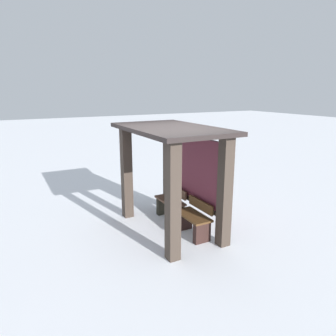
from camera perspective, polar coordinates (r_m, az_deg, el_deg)
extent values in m
plane|color=silver|center=(6.87, 0.44, -11.10)|extent=(60.00, 60.00, 0.00)
cube|color=#382D25|center=(7.23, -7.61, -0.93)|extent=(0.22, 0.22, 2.13)
cube|color=#382D25|center=(5.32, 0.90, -6.36)|extent=(0.22, 0.22, 2.13)
cube|color=#382D25|center=(7.68, 0.16, 0.08)|extent=(0.22, 0.22, 2.13)
cube|color=#382D25|center=(5.91, 10.38, -4.48)|extent=(0.22, 0.22, 2.13)
cube|color=black|center=(6.26, 0.48, 7.20)|extent=(2.70, 1.61, 0.08)
cube|color=maroon|center=(6.70, 4.64, 0.10)|extent=(1.98, 0.08, 1.36)
cube|color=#382D25|center=(6.90, 4.38, -5.87)|extent=(1.98, 0.06, 0.08)
cube|color=brown|center=(7.20, 0.37, -6.00)|extent=(0.88, 0.38, 0.05)
cube|color=brown|center=(7.21, 1.55, -4.27)|extent=(0.83, 0.04, 0.20)
cube|color=black|center=(7.02, 1.70, -8.64)|extent=(0.12, 0.32, 0.43)
cube|color=black|center=(7.57, -0.86, -6.90)|extent=(0.12, 0.32, 0.43)
cube|color=#4F331A|center=(6.43, 4.58, -8.71)|extent=(0.88, 0.41, 0.04)
cube|color=#4F331A|center=(6.45, 6.01, -6.76)|extent=(0.83, 0.04, 0.20)
cube|color=black|center=(6.27, 6.24, -11.67)|extent=(0.12, 0.35, 0.42)
cube|color=black|center=(6.78, 2.98, -9.53)|extent=(0.12, 0.35, 0.42)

